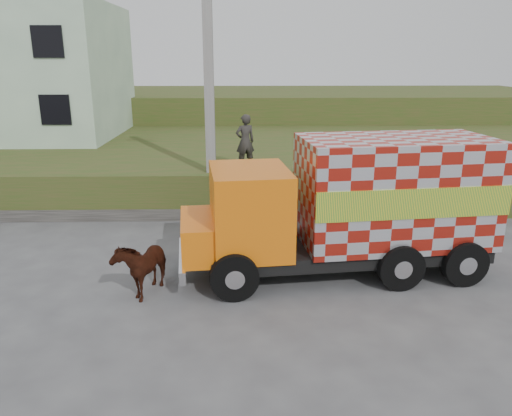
{
  "coord_description": "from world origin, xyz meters",
  "views": [
    {
      "loc": [
        0.11,
        -11.51,
        5.14
      ],
      "look_at": [
        0.4,
        1.11,
        1.3
      ],
      "focal_mm": 35.0,
      "sensor_mm": 36.0,
      "label": 1
    }
  ],
  "objects_px": {
    "pedestrian": "(245,141)",
    "cargo_truck": "(353,205)",
    "utility_pole": "(209,92)",
    "cow": "(142,265)"
  },
  "relations": [
    {
      "from": "utility_pole",
      "to": "cargo_truck",
      "type": "height_order",
      "value": "utility_pole"
    },
    {
      "from": "cow",
      "to": "pedestrian",
      "type": "height_order",
      "value": "pedestrian"
    },
    {
      "from": "utility_pole",
      "to": "cargo_truck",
      "type": "distance_m",
      "value": 6.42
    },
    {
      "from": "cargo_truck",
      "to": "cow",
      "type": "distance_m",
      "value": 5.15
    },
    {
      "from": "utility_pole",
      "to": "pedestrian",
      "type": "bearing_deg",
      "value": 27.77
    },
    {
      "from": "pedestrian",
      "to": "cargo_truck",
      "type": "bearing_deg",
      "value": 96.57
    },
    {
      "from": "cargo_truck",
      "to": "pedestrian",
      "type": "bearing_deg",
      "value": 109.65
    },
    {
      "from": "cow",
      "to": "utility_pole",
      "type": "bearing_deg",
      "value": 95.5
    },
    {
      "from": "cargo_truck",
      "to": "pedestrian",
      "type": "distance_m",
      "value": 5.91
    },
    {
      "from": "utility_pole",
      "to": "cow",
      "type": "xyz_separation_m",
      "value": [
        -1.22,
        -5.7,
        -3.42
      ]
    }
  ]
}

